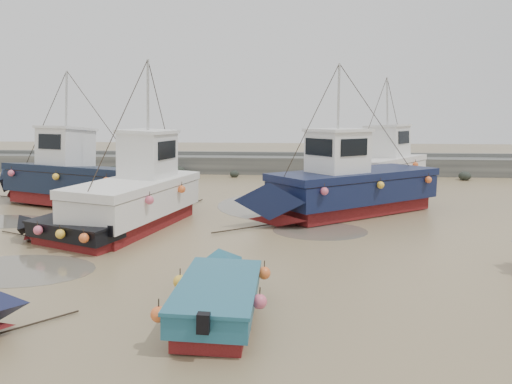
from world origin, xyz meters
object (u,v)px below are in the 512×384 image
(dinghy_4, at_px, (68,228))
(cabin_boat_3, at_px, (387,166))
(person, at_px, (163,218))
(cabin_boat_0, at_px, (69,177))
(cabin_boat_2, at_px, (344,184))
(dinghy_2, at_px, (219,289))
(cabin_boat_1, at_px, (144,191))

(dinghy_4, relative_size, cabin_boat_3, 0.61)
(dinghy_4, relative_size, person, 3.08)
(cabin_boat_0, height_order, cabin_boat_2, same)
(dinghy_2, height_order, cabin_boat_2, cabin_boat_2)
(dinghy_4, relative_size, cabin_boat_1, 0.54)
(cabin_boat_3, bearing_deg, person, -106.91)
(person, bearing_deg, cabin_boat_0, -54.46)
(cabin_boat_2, xyz_separation_m, cabin_boat_3, (2.95, 7.22, 0.05))
(cabin_boat_3, xyz_separation_m, person, (-10.36, -8.63, -1.36))
(dinghy_2, height_order, person, dinghy_2)
(dinghy_4, distance_m, cabin_boat_3, 17.90)
(dinghy_2, xyz_separation_m, cabin_boat_3, (6.39, 18.18, 0.81))
(cabin_boat_0, distance_m, person, 5.90)
(cabin_boat_2, xyz_separation_m, person, (-7.40, -1.41, -1.32))
(cabin_boat_1, bearing_deg, cabin_boat_0, 152.39)
(cabin_boat_1, bearing_deg, cabin_boat_3, 53.70)
(dinghy_4, bearing_deg, cabin_boat_1, -3.92)
(dinghy_4, distance_m, cabin_boat_1, 3.52)
(cabin_boat_2, height_order, cabin_boat_3, same)
(cabin_boat_0, height_order, cabin_boat_3, same)
(cabin_boat_1, distance_m, cabin_boat_2, 8.22)
(dinghy_4, bearing_deg, cabin_boat_0, 48.90)
(cabin_boat_1, xyz_separation_m, person, (0.35, 1.31, -1.35))
(cabin_boat_0, bearing_deg, cabin_boat_2, -73.24)
(cabin_boat_1, relative_size, cabin_boat_3, 1.13)
(cabin_boat_0, relative_size, cabin_boat_2, 1.12)
(cabin_boat_0, bearing_deg, cabin_boat_1, -106.65)
(cabin_boat_1, xyz_separation_m, cabin_boat_2, (7.76, 2.72, -0.04))
(person, bearing_deg, cabin_boat_3, -168.76)
(cabin_boat_3, bearing_deg, dinghy_2, -76.06)
(cabin_boat_1, height_order, person, cabin_boat_1)
(cabin_boat_2, relative_size, cabin_boat_3, 1.07)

